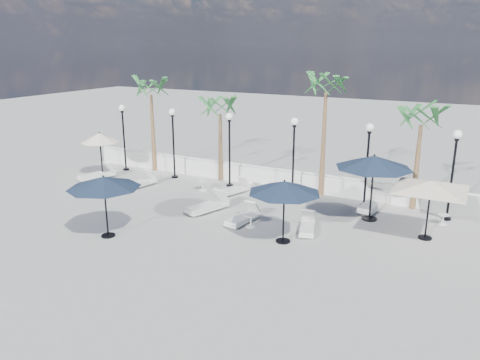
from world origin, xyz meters
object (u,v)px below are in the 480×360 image
at_px(parasol_cream_sq_a, 432,181).
at_px(parasol_navy_right, 374,162).
at_px(lounger_3, 233,189).
at_px(lounger_5, 372,204).
at_px(lounger_4, 243,217).
at_px(lounger_1, 140,182).
at_px(lounger_6, 307,227).
at_px(lounger_2, 208,206).
at_px(parasol_navy_mid, 284,188).
at_px(parasol_navy_left, 104,183).
at_px(parasol_cream_small, 100,138).
at_px(lounger_0, 97,175).

bearing_deg(parasol_cream_sq_a, parasol_navy_right, 155.92).
bearing_deg(lounger_3, lounger_5, 26.35).
bearing_deg(parasol_navy_right, lounger_4, -148.17).
height_order(lounger_1, lounger_6, lounger_1).
xyz_separation_m(lounger_3, lounger_6, (4.93, -2.93, -0.01)).
relative_size(lounger_2, lounger_3, 1.15).
relative_size(lounger_6, parasol_navy_right, 0.57).
distance_m(lounger_5, parasol_navy_mid, 5.84).
distance_m(parasol_navy_left, parasol_navy_right, 10.75).
distance_m(lounger_6, parasol_cream_small, 13.34).
relative_size(lounger_2, parasol_cream_sq_a, 0.44).
bearing_deg(lounger_5, lounger_3, -167.04).
bearing_deg(parasol_cream_sq_a, lounger_4, -165.47).
distance_m(lounger_6, parasol_navy_right, 3.88).
bearing_deg(parasol_cream_sq_a, lounger_1, 178.92).
xyz_separation_m(lounger_0, lounger_6, (12.83, -1.76, -0.04)).
bearing_deg(lounger_6, parasol_navy_mid, -126.27).
relative_size(lounger_1, lounger_6, 1.08).
xyz_separation_m(lounger_3, parasol_navy_right, (6.81, -0.41, 2.27)).
height_order(lounger_3, parasol_cream_sq_a, parasol_cream_sq_a).
xyz_separation_m(lounger_2, parasol_navy_right, (6.59, 2.35, 2.23)).
xyz_separation_m(lounger_6, parasol_navy_right, (1.88, 2.51, 2.28)).
relative_size(lounger_5, parasol_navy_mid, 0.78).
bearing_deg(parasol_cream_small, lounger_1, -11.37).
bearing_deg(parasol_navy_left, parasol_cream_small, 134.72).
bearing_deg(lounger_5, lounger_0, -166.35).
height_order(lounger_5, lounger_6, lounger_5).
bearing_deg(lounger_5, lounger_4, -131.21).
height_order(lounger_0, lounger_4, lounger_0).
xyz_separation_m(lounger_5, parasol_navy_mid, (-2.15, -5.10, 1.88)).
distance_m(parasol_cream_sq_a, parasol_cream_small, 17.23).
distance_m(lounger_0, lounger_2, 8.28).
xyz_separation_m(lounger_1, parasol_navy_mid, (9.30, -3.07, 1.90)).
distance_m(lounger_1, parasol_cream_sq_a, 14.15).
relative_size(parasol_navy_left, parasol_navy_mid, 1.02).
bearing_deg(parasol_navy_left, parasol_navy_mid, 23.16).
distance_m(lounger_0, lounger_1, 3.06).
distance_m(lounger_1, parasol_navy_right, 11.89).
relative_size(lounger_4, parasol_navy_mid, 0.72).
xyz_separation_m(lounger_5, parasol_cream_sq_a, (2.54, -2.28, 2.04)).
height_order(parasol_navy_right, parasol_cream_sq_a, parasol_navy_right).
xyz_separation_m(parasol_navy_left, parasol_cream_sq_a, (10.90, 5.46, 0.13)).
xyz_separation_m(lounger_4, parasol_cream_small, (-10.28, 2.71, 1.92)).
bearing_deg(parasol_navy_right, lounger_2, -160.36).
xyz_separation_m(lounger_0, lounger_2, (8.12, -1.60, 0.01)).
height_order(lounger_3, parasol_navy_left, parasol_navy_left).
relative_size(lounger_4, parasol_cream_sq_a, 0.38).
height_order(lounger_5, parasol_navy_left, parasol_navy_left).
relative_size(lounger_0, parasol_navy_left, 0.77).
height_order(lounger_4, parasol_navy_mid, parasol_navy_mid).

